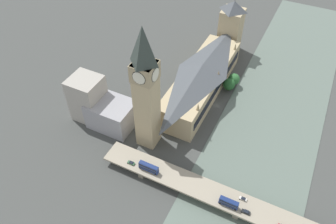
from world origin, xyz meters
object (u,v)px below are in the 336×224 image
(parliament_hall, at_px, (202,79))
(car_southbound_lead, at_px, (243,199))
(road_bridge, at_px, (239,205))
(car_northbound_mid, at_px, (246,212))
(clock_tower, at_px, (146,89))
(car_northbound_lead, at_px, (131,163))
(double_decker_bus_mid, at_px, (229,203))
(double_decker_bus_rear, at_px, (149,167))
(victoria_tower, at_px, (231,27))

(parliament_hall, distance_m, car_southbound_lead, 92.37)
(road_bridge, bearing_deg, car_northbound_mid, 140.91)
(clock_tower, bearing_deg, car_northbound_lead, 94.19)
(car_southbound_lead, bearing_deg, double_decker_bus_mid, 48.73)
(double_decker_bus_rear, bearing_deg, double_decker_bus_mid, 179.02)
(victoria_tower, height_order, car_southbound_lead, victoria_tower)
(parliament_hall, bearing_deg, car_northbound_lead, 83.11)
(car_northbound_mid, bearing_deg, double_decker_bus_rear, -0.83)
(double_decker_bus_mid, xyz_separation_m, car_southbound_lead, (-5.79, -6.59, -1.94))
(parliament_hall, height_order, clock_tower, clock_tower)
(clock_tower, distance_m, double_decker_bus_mid, 73.15)
(parliament_hall, xyz_separation_m, road_bridge, (-53.45, 77.82, -7.79))
(car_northbound_lead, bearing_deg, car_northbound_mid, 179.74)
(double_decker_bus_mid, bearing_deg, car_northbound_lead, -0.30)
(double_decker_bus_rear, xyz_separation_m, car_northbound_mid, (-56.22, 0.81, -2.02))
(road_bridge, distance_m, double_decker_bus_rear, 52.25)
(parliament_hall, xyz_separation_m, clock_tower, (11.53, 57.03, 30.24))
(victoria_tower, height_order, double_decker_bus_rear, victoria_tower)
(car_northbound_lead, bearing_deg, car_southbound_lead, -174.38)
(car_northbound_mid, bearing_deg, car_northbound_lead, -0.26)
(victoria_tower, distance_m, double_decker_bus_mid, 149.44)
(clock_tower, relative_size, car_southbound_lead, 20.05)
(car_northbound_mid, relative_size, car_southbound_lead, 1.12)
(road_bridge, bearing_deg, car_southbound_lead, -101.77)
(clock_tower, relative_size, double_decker_bus_mid, 7.99)
(double_decker_bus_mid, bearing_deg, road_bridge, -146.53)
(road_bridge, distance_m, double_decker_bus_mid, 7.14)
(victoria_tower, xyz_separation_m, double_decker_bus_rear, (-1.46, 139.94, -13.28))
(parliament_hall, height_order, road_bridge, parliament_hall)
(car_southbound_lead, bearing_deg, car_northbound_mid, 117.96)
(clock_tower, xyz_separation_m, road_bridge, (-64.98, 20.79, -38.04))
(parliament_hall, xyz_separation_m, car_northbound_lead, (9.78, 80.90, -6.05))
(car_northbound_lead, relative_size, car_northbound_mid, 0.96)
(clock_tower, bearing_deg, road_bridge, 162.26)
(victoria_tower, xyz_separation_m, car_southbound_lead, (-54.18, 134.15, -15.40))
(double_decker_bus_mid, xyz_separation_m, car_northbound_mid, (-9.29, 0.01, -1.83))
(parliament_hall, relative_size, road_bridge, 0.59)
(victoria_tower, bearing_deg, car_northbound_lead, 86.04)
(parliament_hall, distance_m, victoria_tower, 60.27)
(parliament_hall, relative_size, clock_tower, 1.16)
(car_northbound_lead, bearing_deg, clock_tower, -85.81)
(victoria_tower, height_order, car_northbound_mid, victoria_tower)
(double_decker_bus_rear, relative_size, car_northbound_lead, 2.69)
(clock_tower, distance_m, car_northbound_lead, 43.48)
(car_northbound_lead, distance_m, car_southbound_lead, 64.21)
(clock_tower, xyz_separation_m, car_northbound_lead, (-1.75, 23.87, -36.30))
(victoria_tower, xyz_separation_m, road_bridge, (-53.51, 137.36, -17.12))
(car_northbound_mid, bearing_deg, double_decker_bus_mid, -0.04)
(clock_tower, height_order, double_decker_bus_mid, clock_tower)
(road_bridge, relative_size, car_southbound_lead, 39.38)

